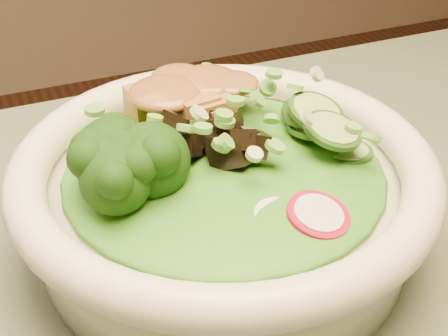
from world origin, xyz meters
name	(u,v)px	position (x,y,z in m)	size (l,w,h in m)	color
salad_bowl	(224,193)	(-0.02, 0.13, 0.79)	(0.29, 0.29, 0.08)	silver
lettuce_bed	(224,167)	(-0.02, 0.13, 0.81)	(0.22, 0.22, 0.03)	#226715
broccoli_florets	(128,172)	(-0.09, 0.12, 0.83)	(0.09, 0.08, 0.05)	black
radish_slices	(282,219)	(-0.01, 0.06, 0.82)	(0.12, 0.04, 0.02)	#A20C2D
cucumber_slices	(314,128)	(0.05, 0.13, 0.83)	(0.08, 0.08, 0.04)	#93BF6A
mushroom_heap	(216,138)	(-0.02, 0.14, 0.83)	(0.08, 0.08, 0.04)	black
tofu_cubes	(186,106)	(-0.02, 0.20, 0.83)	(0.10, 0.07, 0.04)	olive
peanut_sauce	(185,89)	(-0.02, 0.20, 0.84)	(0.08, 0.06, 0.02)	brown
scallion_garnish	(224,133)	(-0.02, 0.13, 0.84)	(0.21, 0.21, 0.03)	#65AE3D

